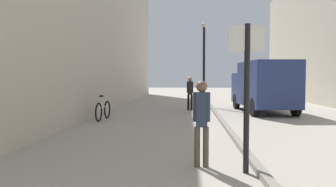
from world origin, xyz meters
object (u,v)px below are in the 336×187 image
(pedestrian_main_foreground, at_px, (202,117))
(bicycle_leaning, at_px, (103,110))
(delivery_van, at_px, (263,85))
(street_sign_post, at_px, (247,85))
(pedestrian_mid_block, at_px, (190,91))
(lamp_post, at_px, (204,59))

(pedestrian_main_foreground, relative_size, bicycle_leaning, 0.91)
(delivery_van, distance_m, street_sign_post, 10.60)
(pedestrian_mid_block, distance_m, street_sign_post, 11.21)
(delivery_van, bearing_deg, pedestrian_mid_block, 161.74)
(pedestrian_mid_block, distance_m, lamp_post, 2.86)
(pedestrian_main_foreground, height_order, delivery_van, delivery_van)
(lamp_post, relative_size, bicycle_leaning, 2.69)
(delivery_van, bearing_deg, pedestrian_main_foreground, -112.70)
(pedestrian_main_foreground, height_order, street_sign_post, street_sign_post)
(pedestrian_main_foreground, bearing_deg, delivery_van, -106.56)
(delivery_van, height_order, lamp_post, lamp_post)
(street_sign_post, relative_size, lamp_post, 0.55)
(pedestrian_main_foreground, bearing_deg, lamp_post, -90.87)
(delivery_van, distance_m, lamp_post, 4.27)
(delivery_van, xyz_separation_m, street_sign_post, (-2.56, -10.29, 0.26))
(pedestrian_mid_block, xyz_separation_m, street_sign_post, (0.92, -11.16, 0.58))
(pedestrian_mid_block, relative_size, delivery_van, 0.32)
(delivery_van, xyz_separation_m, lamp_post, (-2.69, 2.99, 1.44))
(pedestrian_mid_block, bearing_deg, pedestrian_main_foreground, 81.30)
(delivery_van, height_order, bicycle_leaning, delivery_van)
(bicycle_leaning, bearing_deg, lamp_post, 59.88)
(pedestrian_main_foreground, xyz_separation_m, lamp_post, (0.64, 12.93, 1.79))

